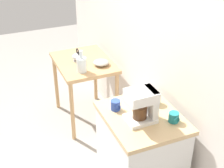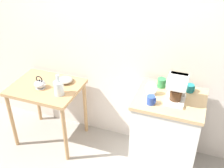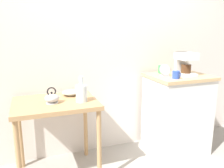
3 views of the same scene
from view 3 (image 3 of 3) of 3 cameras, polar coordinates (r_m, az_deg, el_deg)
name	(u,v)px [view 3 (image 3 of 3)]	position (r m, az deg, el deg)	size (l,w,h in m)	color
ground_plane	(123,162)	(2.71, 2.67, -18.87)	(8.00, 8.00, 0.00)	gray
back_wall	(117,34)	(2.76, 1.19, 12.38)	(4.40, 0.10, 2.80)	silver
wooden_table	(56,112)	(2.29, -13.79, -6.79)	(0.78, 0.61, 0.78)	tan
kitchen_counter	(176,113)	(2.88, 15.71, -7.00)	(0.68, 0.58, 0.94)	white
bowl_stoneware	(70,92)	(2.41, -10.28, -2.08)	(0.18, 0.18, 0.06)	#9E998C
teakettle	(52,98)	(2.19, -14.67, -3.39)	(0.16, 0.13, 0.15)	#B2B5BA
glass_carafe_vase	(81,93)	(2.18, -7.59, -2.14)	(0.11, 0.11, 0.24)	silver
coffee_maker	(185,63)	(2.74, 17.62, 5.03)	(0.18, 0.22, 0.26)	white
mug_blue	(176,75)	(2.53, 15.65, 2.22)	(0.09, 0.08, 0.08)	#2D4CAD
mug_tall_green	(162,69)	(2.81, 12.31, 3.60)	(0.09, 0.08, 0.10)	#338C4C
mug_dark_teal	(181,69)	(2.98, 16.83, 3.71)	(0.09, 0.08, 0.08)	teal
table_clock	(165,71)	(2.63, 12.99, 3.17)	(0.12, 0.06, 0.14)	#B2B5BA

